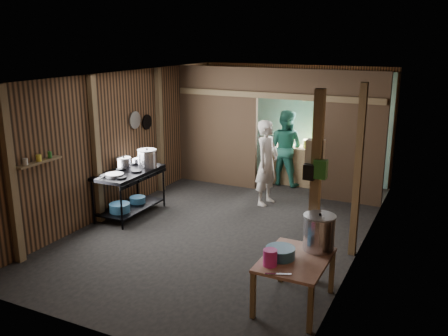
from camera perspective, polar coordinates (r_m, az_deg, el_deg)
The scene contains 43 objects.
floor at distance 8.57m, azimuth 0.59°, elevation -6.79°, with size 4.50×7.00×0.00m, color black.
ceiling at distance 7.96m, azimuth 0.64°, elevation 10.81°, with size 4.50×7.00×0.00m, color #373431.
wall_back at distance 11.37m, azimuth 8.23°, elevation 5.40°, with size 4.50×0.00×2.60m, color brown.
wall_front at distance 5.36m, azimuth -15.73°, elevation -6.31°, with size 4.50×0.00×2.60m, color brown.
wall_left at distance 9.33m, azimuth -11.98°, elevation 3.07°, with size 0.00×7.00×2.60m, color brown.
wall_right at distance 7.52m, azimuth 16.30°, elevation -0.15°, with size 0.00×7.00×2.60m, color brown.
partition_left at distance 10.67m, azimuth -0.75°, elevation 4.92°, with size 1.85×0.10×2.60m, color #493722.
partition_right at distance 9.74m, azimuth 14.69°, elevation 3.41°, with size 1.35×0.10×2.60m, color #493722.
partition_header at distance 9.93m, azimuth 7.49°, elevation 9.84°, with size 1.30×0.10×0.60m, color #493722.
turquoise_panel at distance 11.32m, azimuth 8.13°, elevation 5.11°, with size 4.40×0.06×2.50m, color #7EABAC.
back_counter at distance 10.95m, azimuth 8.66°, elevation 0.32°, with size 1.20×0.50×0.85m, color olive.
wall_clock at distance 11.11m, azimuth 9.43°, elevation 8.26°, with size 0.20×0.20×0.03m, color beige.
post_left_a at distance 7.47m, azimuth -23.78°, elevation -0.95°, with size 0.10×0.12×2.60m, color olive.
post_left_b at distance 8.69m, azimuth -14.83°, elevation 2.00°, with size 0.10×0.12×2.60m, color olive.
post_left_c at distance 10.25m, azimuth -7.57°, elevation 4.35°, with size 0.10×0.12×2.60m, color olive.
post_right at distance 7.34m, azimuth 15.49°, elevation -0.46°, with size 0.10×0.12×2.60m, color olive.
post_free at distance 6.37m, azimuth 10.69°, elevation -2.53°, with size 0.12×0.12×2.60m, color olive.
cross_beam at distance 9.99m, azimuth 5.98°, elevation 8.48°, with size 4.40×0.12×0.12m, color olive.
pan_lid_big at distance 9.56m, azimuth -10.44°, elevation 5.57°, with size 0.34×0.34×0.03m, color gray.
pan_lid_small at distance 9.89m, azimuth -9.05°, elevation 5.37°, with size 0.30×0.30×0.03m, color black.
wall_shelf at distance 7.74m, azimuth -20.94°, elevation 0.65°, with size 0.14×0.80×0.03m, color olive.
jar_white at distance 7.56m, azimuth -22.35°, elevation 0.69°, with size 0.07×0.07×0.10m, color beige.
jar_yellow at distance 7.72m, azimuth -20.98°, elevation 1.11°, with size 0.08×0.08×0.10m, color yellow.
jar_green at distance 7.87m, azimuth -19.83°, elevation 1.47°, with size 0.06×0.06×0.10m, color #257126.
bag_white at distance 6.33m, azimuth 10.66°, elevation 1.86°, with size 0.22×0.15×0.32m, color beige.
bag_green at distance 6.22m, azimuth 11.30°, elevation -0.14°, with size 0.16×0.12×0.24m, color #257126.
bag_black at distance 6.25m, azimuth 9.99°, elevation -0.47°, with size 0.14×0.10×0.20m, color black.
gas_range at distance 9.10m, azimuth -11.01°, elevation -2.90°, with size 0.74×1.43×0.85m, color black, non-canonical shape.
prep_table at distance 6.15m, azimuth 8.28°, elevation -13.11°, with size 0.77×1.05×0.62m, color tan, non-canonical shape.
stove_pot_large at distance 9.12m, azimuth -9.01°, elevation 1.05°, with size 0.36×0.36×0.36m, color #B5B5C0, non-canonical shape.
stove_pot_med at distance 9.13m, azimuth -11.70°, elevation 0.51°, with size 0.27×0.27×0.23m, color #B5B5C0, non-canonical shape.
stove_saucepan at distance 9.44m, azimuth -10.25°, elevation 0.81°, with size 0.18×0.18×0.11m, color #B5B5C0.
frying_pan at distance 8.67m, azimuth -12.77°, elevation -0.82°, with size 0.32×0.54×0.07m, color gray, non-canonical shape.
blue_tub_front at distance 8.92m, azimuth -12.18°, elevation -4.58°, with size 0.37×0.37×0.15m, color #2E6289.
blue_tub_back at distance 9.33m, azimuth -10.15°, elevation -3.69°, with size 0.30×0.30×0.12m, color #2E6289.
stock_pot at distance 6.21m, azimuth 11.12°, elevation -7.54°, with size 0.41×0.41×0.48m, color #B5B5C0, non-canonical shape.
wash_basin at distance 5.98m, azimuth 6.65°, elevation -9.88°, with size 0.36×0.36×0.13m, color #2E6289.
pink_bucket at distance 5.77m, azimuth 5.45°, elevation -10.46°, with size 0.17×0.17×0.20m, color #E62F9E.
knife at distance 5.62m, azimuth 6.39°, elevation -12.29°, with size 0.30×0.04×0.01m, color #B5B5C0.
yellow_tub at distance 10.76m, azimuth 10.13°, elevation 2.81°, with size 0.32×0.32×0.18m, color yellow.
red_cup at distance 10.94m, azimuth 7.10°, elevation 3.03°, with size 0.12×0.12×0.14m, color #BF2A38.
cook at distance 9.45m, azimuth 5.07°, elevation 0.61°, with size 0.61×0.40×1.67m, color silver.
worker_back at distance 10.77m, azimuth 7.20°, elevation 2.39°, with size 0.82×0.64×1.68m, color #2A7867.
Camera 1 is at (3.40, -7.18, 3.22)m, focal length 38.83 mm.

